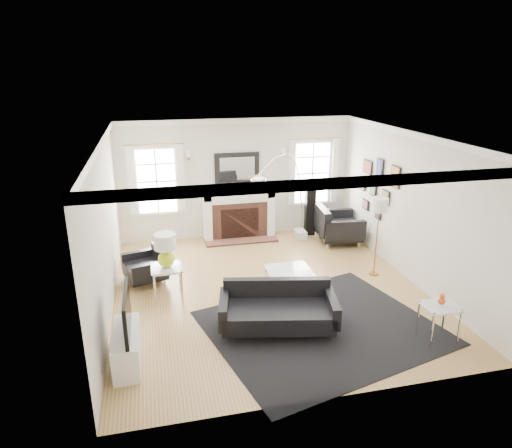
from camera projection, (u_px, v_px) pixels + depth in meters
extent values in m
plane|color=olive|center=(268.00, 290.00, 8.42)|extent=(6.00, 6.00, 0.00)
cube|color=beige|center=(237.00, 179.00, 10.73)|extent=(5.50, 0.04, 2.80)
cube|color=beige|center=(335.00, 298.00, 5.20)|extent=(5.50, 0.04, 2.80)
cube|color=beige|center=(105.00, 230.00, 7.38)|extent=(0.04, 6.00, 2.80)
cube|color=beige|center=(411.00, 207.00, 8.55)|extent=(0.04, 6.00, 2.80)
cube|color=white|center=(270.00, 137.00, 7.51)|extent=(5.50, 6.00, 0.02)
cube|color=white|center=(270.00, 141.00, 7.53)|extent=(5.50, 6.00, 0.12)
cube|color=white|center=(207.00, 218.00, 10.66)|extent=(0.18, 0.38, 1.10)
cube|color=white|center=(269.00, 213.00, 10.98)|extent=(0.18, 0.38, 1.10)
cube|color=white|center=(239.00, 195.00, 10.66)|extent=(1.70, 0.38, 0.12)
cube|color=white|center=(239.00, 199.00, 10.69)|extent=(1.50, 0.34, 0.10)
cube|color=brown|center=(239.00, 219.00, 10.87)|extent=(1.30, 0.30, 0.90)
cube|color=black|center=(240.00, 223.00, 10.80)|extent=(0.90, 0.10, 0.76)
cube|color=brown|center=(241.00, 240.00, 10.76)|extent=(1.70, 0.50, 0.04)
cube|color=black|center=(237.00, 169.00, 10.61)|extent=(1.05, 0.06, 0.75)
cube|color=white|center=(237.00, 169.00, 10.57)|extent=(0.82, 0.02, 0.55)
cube|color=white|center=(157.00, 181.00, 10.29)|extent=(1.00, 0.05, 1.60)
cube|color=white|center=(157.00, 182.00, 10.26)|extent=(0.84, 0.02, 1.44)
cube|color=white|center=(131.00, 181.00, 10.06)|extent=(0.14, 0.05, 1.55)
cube|color=white|center=(181.00, 179.00, 10.29)|extent=(0.14, 0.05, 1.55)
cube|color=white|center=(312.00, 173.00, 11.08)|extent=(1.00, 0.05, 1.60)
cube|color=white|center=(312.00, 173.00, 11.05)|extent=(0.84, 0.02, 1.44)
cube|color=white|center=(291.00, 173.00, 10.85)|extent=(0.14, 0.05, 1.55)
cube|color=white|center=(335.00, 171.00, 11.09)|extent=(0.14, 0.05, 1.55)
cube|color=black|center=(395.00, 177.00, 8.95)|extent=(0.03, 0.34, 0.44)
cube|color=#C57B34|center=(395.00, 177.00, 8.95)|extent=(0.01, 0.29, 0.39)
cube|color=black|center=(380.00, 168.00, 9.53)|extent=(0.03, 0.28, 0.38)
cube|color=navy|center=(379.00, 168.00, 9.53)|extent=(0.01, 0.23, 0.33)
cube|color=black|center=(368.00, 167.00, 10.07)|extent=(0.03, 0.40, 0.30)
cube|color=maroon|center=(367.00, 167.00, 10.07)|extent=(0.01, 0.35, 0.25)
cube|color=black|center=(386.00, 197.00, 9.39)|extent=(0.03, 0.30, 0.30)
cube|color=#9C7947|center=(385.00, 197.00, 9.39)|extent=(0.01, 0.25, 0.25)
cube|color=black|center=(373.00, 188.00, 9.88)|extent=(0.03, 0.26, 0.34)
cube|color=#46754C|center=(373.00, 188.00, 9.88)|extent=(0.01, 0.21, 0.29)
cube|color=black|center=(362.00, 185.00, 10.40)|extent=(0.03, 0.32, 0.24)
cube|color=#9C6F42|center=(361.00, 185.00, 10.40)|extent=(0.01, 0.27, 0.19)
cube|color=black|center=(378.00, 212.00, 9.75)|extent=(0.03, 0.24, 0.30)
cube|color=navy|center=(377.00, 212.00, 9.75)|extent=(0.01, 0.19, 0.25)
cube|color=black|center=(366.00, 204.00, 10.30)|extent=(0.03, 0.28, 0.22)
cube|color=#935566|center=(365.00, 204.00, 10.30)|extent=(0.01, 0.23, 0.17)
cube|color=white|center=(127.00, 348.00, 6.25)|extent=(0.35, 1.00, 0.50)
cube|color=black|center=(127.00, 312.00, 6.08)|extent=(0.05, 1.00, 0.58)
cube|color=black|center=(322.00, 328.00, 7.18)|extent=(3.97, 3.56, 0.01)
cube|color=black|center=(278.00, 315.00, 7.05)|extent=(1.83, 1.13, 0.28)
cube|color=black|center=(277.00, 292.00, 7.32)|extent=(1.70, 0.47, 0.47)
cube|color=black|center=(224.00, 309.00, 6.99)|extent=(0.29, 0.82, 0.36)
cube|color=black|center=(332.00, 308.00, 7.03)|extent=(0.29, 0.82, 0.36)
cube|color=black|center=(145.00, 270.00, 8.64)|extent=(0.87, 0.87, 0.26)
cube|color=black|center=(160.00, 258.00, 8.73)|extent=(0.32, 0.70, 0.43)
cube|color=black|center=(139.00, 259.00, 8.89)|extent=(0.69, 0.30, 0.33)
cube|color=black|center=(150.00, 272.00, 8.33)|extent=(0.69, 0.30, 0.33)
cube|color=black|center=(339.00, 229.00, 10.58)|extent=(1.00, 1.00, 0.34)
cube|color=black|center=(322.00, 220.00, 10.45)|extent=(0.25, 0.93, 0.57)
cube|color=black|center=(346.00, 231.00, 10.11)|extent=(0.92, 0.23, 0.43)
cube|color=black|center=(334.00, 218.00, 10.96)|extent=(0.92, 0.23, 0.43)
cube|color=silver|center=(290.00, 272.00, 8.34)|extent=(0.81, 0.81, 0.02)
cylinder|color=silver|center=(276.00, 291.00, 7.99)|extent=(0.04, 0.04, 0.36)
cylinder|color=silver|center=(315.00, 287.00, 8.14)|extent=(0.04, 0.04, 0.36)
cylinder|color=silver|center=(266.00, 274.00, 8.65)|extent=(0.04, 0.04, 0.36)
cylinder|color=silver|center=(302.00, 270.00, 8.81)|extent=(0.04, 0.04, 0.36)
cube|color=silver|center=(167.00, 267.00, 7.94)|extent=(0.54, 0.54, 0.02)
cylinder|color=silver|center=(155.00, 290.00, 7.78)|extent=(0.04, 0.04, 0.60)
cylinder|color=silver|center=(182.00, 287.00, 7.88)|extent=(0.04, 0.04, 0.60)
cylinder|color=silver|center=(154.00, 278.00, 8.20)|extent=(0.04, 0.04, 0.60)
cylinder|color=silver|center=(180.00, 275.00, 8.30)|extent=(0.04, 0.04, 0.60)
cube|color=silver|center=(441.00, 306.00, 6.69)|extent=(0.53, 0.44, 0.02)
cylinder|color=silver|center=(432.00, 331.00, 6.56)|extent=(0.04, 0.04, 0.58)
cylinder|color=silver|center=(459.00, 327.00, 6.66)|extent=(0.04, 0.04, 0.58)
cylinder|color=silver|center=(418.00, 318.00, 6.90)|extent=(0.04, 0.04, 0.58)
cylinder|color=silver|center=(444.00, 315.00, 6.99)|extent=(0.04, 0.04, 0.58)
sphere|color=#C1D81B|center=(166.00, 259.00, 7.89)|extent=(0.29, 0.29, 0.29)
cylinder|color=#C1D81B|center=(166.00, 252.00, 7.85)|extent=(0.04, 0.04, 0.11)
cylinder|color=white|center=(165.00, 241.00, 7.79)|extent=(0.38, 0.38, 0.27)
sphere|color=#C54F19|center=(442.00, 301.00, 6.66)|extent=(0.11, 0.11, 0.11)
sphere|color=#C54F19|center=(442.00, 296.00, 6.63)|extent=(0.08, 0.08, 0.08)
cube|color=silver|center=(300.00, 234.00, 10.95)|extent=(0.23, 0.37, 0.19)
ellipsoid|color=silver|center=(258.00, 179.00, 9.09)|extent=(0.32, 0.32, 0.19)
cylinder|color=#A8743A|center=(373.00, 273.00, 9.04)|extent=(0.20, 0.20, 0.03)
cylinder|color=#A8743A|center=(376.00, 242.00, 8.82)|extent=(0.02, 0.02, 1.39)
cylinder|color=white|center=(380.00, 205.00, 8.58)|extent=(0.32, 0.32, 0.26)
cube|color=black|center=(310.00, 212.00, 11.04)|extent=(0.25, 0.25, 1.14)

